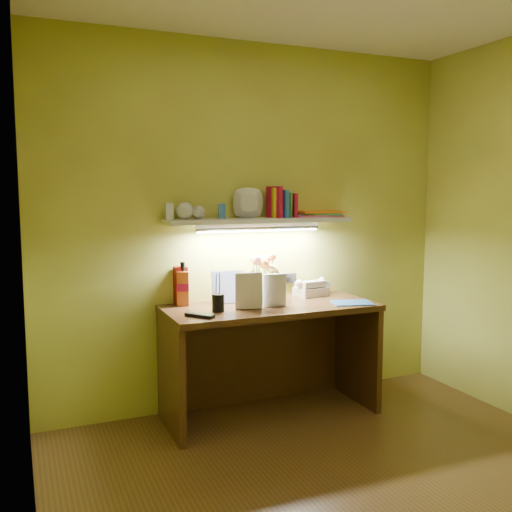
{
  "coord_description": "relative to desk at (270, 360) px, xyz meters",
  "views": [
    {
      "loc": [
        -1.53,
        -2.16,
        1.5
      ],
      "look_at": [
        -0.04,
        1.35,
        1.06
      ],
      "focal_mm": 40.0,
      "sensor_mm": 36.0,
      "label": 1
    }
  ],
  "objects": [
    {
      "name": "ground",
      "position": [
        0.0,
        -1.2,
        -0.38
      ],
      "size": [
        3.0,
        3.0,
        0.0
      ],
      "primitive_type": "plane",
      "color": "#533319",
      "rests_on": "ground"
    },
    {
      "name": "desk",
      "position": [
        0.0,
        0.0,
        0.0
      ],
      "size": [
        1.4,
        0.6,
        0.75
      ],
      "primitive_type": "cube",
      "color": "#3C2410",
      "rests_on": "ground"
    },
    {
      "name": "flower_bouquet",
      "position": [
        0.02,
        0.14,
        0.53
      ],
      "size": [
        0.21,
        0.21,
        0.32
      ],
      "primitive_type": null,
      "rotation": [
        0.0,
        0.0,
        -0.06
      ],
      "color": "#080F33",
      "rests_on": "desk"
    },
    {
      "name": "telephone",
      "position": [
        0.4,
        0.18,
        0.44
      ],
      "size": [
        0.23,
        0.19,
        0.13
      ],
      "primitive_type": null,
      "rotation": [
        0.0,
        0.0,
        0.15
      ],
      "color": "beige",
      "rests_on": "desk"
    },
    {
      "name": "desk_clock",
      "position": [
        0.54,
        0.25,
        0.42
      ],
      "size": [
        0.1,
        0.07,
        0.09
      ],
      "primitive_type": "cube",
      "rotation": [
        0.0,
        0.0,
        -0.32
      ],
      "color": "silver",
      "rests_on": "desk"
    },
    {
      "name": "whisky_bottle",
      "position": [
        -0.53,
        0.22,
        0.52
      ],
      "size": [
        0.1,
        0.1,
        0.29
      ],
      "primitive_type": null,
      "rotation": [
        0.0,
        0.0,
        -0.3
      ],
      "color": "#B4501A",
      "rests_on": "desk"
    },
    {
      "name": "whisky_box",
      "position": [
        -0.54,
        0.25,
        0.5
      ],
      "size": [
        0.08,
        0.08,
        0.25
      ],
      "primitive_type": "cube",
      "rotation": [
        0.0,
        0.0,
        -0.02
      ],
      "color": "#580C06",
      "rests_on": "desk"
    },
    {
      "name": "pen_cup",
      "position": [
        -0.39,
        -0.06,
        0.47
      ],
      "size": [
        0.08,
        0.08,
        0.19
      ],
      "primitive_type": "cylinder",
      "rotation": [
        0.0,
        0.0,
        -0.03
      ],
      "color": "black",
      "rests_on": "desk"
    },
    {
      "name": "art_card",
      "position": [
        -0.23,
        0.18,
        0.48
      ],
      "size": [
        0.22,
        0.07,
        0.22
      ],
      "primitive_type": null,
      "rotation": [
        0.0,
        0.0,
        -0.14
      ],
      "color": "white",
      "rests_on": "desk"
    },
    {
      "name": "tv_remote",
      "position": [
        -0.54,
        -0.16,
        0.39
      ],
      "size": [
        0.16,
        0.18,
        0.02
      ],
      "primitive_type": "cube",
      "rotation": [
        0.0,
        0.0,
        0.68
      ],
      "color": "black",
      "rests_on": "desk"
    },
    {
      "name": "blue_folder",
      "position": [
        0.53,
        -0.16,
        0.38
      ],
      "size": [
        0.3,
        0.25,
        0.01
      ],
      "primitive_type": "cube",
      "rotation": [
        0.0,
        0.0,
        -0.28
      ],
      "color": "blue",
      "rests_on": "desk"
    },
    {
      "name": "desk_book_a",
      "position": [
        -0.27,
        -0.05,
        0.49
      ],
      "size": [
        0.18,
        0.06,
        0.24
      ],
      "primitive_type": "imported",
      "rotation": [
        0.0,
        0.0,
        -0.24
      ],
      "color": "silver",
      "rests_on": "desk"
    },
    {
      "name": "desk_book_b",
      "position": [
        -0.08,
        -0.05,
        0.48
      ],
      "size": [
        0.16,
        0.03,
        0.22
      ],
      "primitive_type": "imported",
      "rotation": [
        0.0,
        0.0,
        -0.11
      ],
      "color": "silver",
      "rests_on": "desk"
    },
    {
      "name": "wall_shelf",
      "position": [
        0.03,
        0.18,
        0.96
      ],
      "size": [
        1.32,
        0.34,
        0.24
      ],
      "color": "silver",
      "rests_on": "ground"
    }
  ]
}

